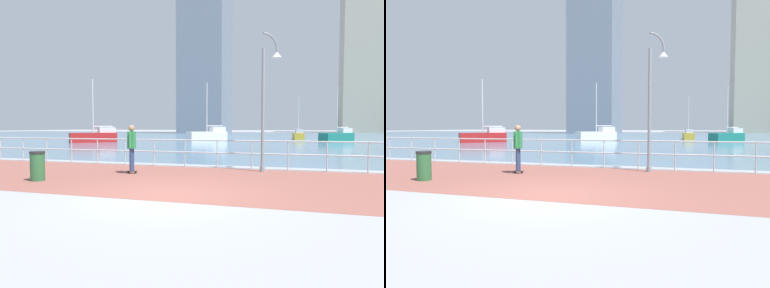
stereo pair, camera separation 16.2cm
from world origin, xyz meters
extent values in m
plane|color=gray|center=(0.00, 40.00, 0.00)|extent=(220.00, 220.00, 0.00)
cube|color=brown|center=(0.00, 2.65, 0.00)|extent=(28.00, 6.47, 0.01)
cube|color=slate|center=(0.00, 50.88, 0.00)|extent=(180.00, 88.00, 0.00)
cylinder|color=#B2BCC1|center=(-11.20, 5.88, 0.57)|extent=(0.05, 0.05, 1.13)
cylinder|color=#B2BCC1|center=(-9.80, 5.88, 0.57)|extent=(0.05, 0.05, 1.13)
cylinder|color=#B2BCC1|center=(-8.40, 5.88, 0.57)|extent=(0.05, 0.05, 1.13)
cylinder|color=#B2BCC1|center=(-7.00, 5.88, 0.57)|extent=(0.05, 0.05, 1.13)
cylinder|color=#B2BCC1|center=(-5.60, 5.88, 0.57)|extent=(0.05, 0.05, 1.13)
cylinder|color=#B2BCC1|center=(-4.20, 5.88, 0.57)|extent=(0.05, 0.05, 1.13)
cylinder|color=#B2BCC1|center=(-2.80, 5.88, 0.57)|extent=(0.05, 0.05, 1.13)
cylinder|color=#B2BCC1|center=(-1.40, 5.88, 0.57)|extent=(0.05, 0.05, 1.13)
cylinder|color=#B2BCC1|center=(0.00, 5.88, 0.57)|extent=(0.05, 0.05, 1.13)
cylinder|color=#B2BCC1|center=(1.40, 5.88, 0.57)|extent=(0.05, 0.05, 1.13)
cylinder|color=#B2BCC1|center=(2.80, 5.88, 0.57)|extent=(0.05, 0.05, 1.13)
cylinder|color=#B2BCC1|center=(4.20, 5.88, 0.57)|extent=(0.05, 0.05, 1.13)
cylinder|color=#B2BCC1|center=(5.60, 5.88, 0.57)|extent=(0.05, 0.05, 1.13)
cylinder|color=#B2BCC1|center=(0.00, 5.88, 1.13)|extent=(25.20, 0.06, 0.06)
cylinder|color=#B2BCC1|center=(0.00, 5.88, 0.62)|extent=(25.20, 0.06, 0.06)
cylinder|color=gray|center=(1.87, 5.28, 0.10)|extent=(0.19, 0.19, 0.20)
cylinder|color=gray|center=(1.87, 5.28, 2.31)|extent=(0.12, 0.12, 4.61)
cylinder|color=gray|center=(1.94, 5.32, 5.15)|extent=(0.20, 0.17, 0.11)
cylinder|color=gray|center=(2.07, 5.40, 5.10)|extent=(0.21, 0.17, 0.15)
cylinder|color=gray|center=(2.18, 5.46, 5.02)|extent=(0.20, 0.17, 0.18)
cylinder|color=gray|center=(2.27, 5.51, 4.90)|extent=(0.18, 0.16, 0.19)
cylinder|color=gray|center=(2.33, 5.55, 4.76)|extent=(0.15, 0.14, 0.19)
cylinder|color=gray|center=(2.34, 5.56, 4.60)|extent=(0.12, 0.12, 0.17)
cone|color=silver|center=(2.34, 5.56, 4.40)|extent=(0.36, 0.36, 0.22)
cylinder|color=black|center=(-2.50, 3.47, 0.03)|extent=(0.06, 0.04, 0.06)
cylinder|color=black|center=(-2.48, 3.39, 0.03)|extent=(0.06, 0.04, 0.06)
cylinder|color=black|center=(-2.75, 3.42, 0.03)|extent=(0.06, 0.04, 0.06)
cylinder|color=black|center=(-2.73, 3.34, 0.03)|extent=(0.06, 0.04, 0.06)
cube|color=black|center=(-2.62, 3.40, 0.08)|extent=(0.41, 0.19, 0.02)
cylinder|color=navy|center=(-2.63, 3.48, 0.50)|extent=(0.15, 0.15, 0.82)
cylinder|color=navy|center=(-2.60, 3.33, 0.50)|extent=(0.15, 0.15, 0.82)
cube|color=#2D8C4C|center=(-2.62, 3.40, 1.22)|extent=(0.31, 0.38, 0.61)
cylinder|color=#2D8C4C|center=(-2.66, 3.63, 1.24)|extent=(0.11, 0.11, 0.58)
cylinder|color=#2D8C4C|center=(-2.57, 3.18, 1.24)|extent=(0.11, 0.11, 0.58)
sphere|color=#A37A5B|center=(-2.62, 3.40, 1.64)|extent=(0.23, 0.23, 0.23)
cylinder|color=#2D6638|center=(-4.70, 1.06, 0.42)|extent=(0.44, 0.44, 0.85)
cylinder|color=#262628|center=(-4.70, 1.06, 0.89)|extent=(0.46, 0.46, 0.08)
cube|color=white|center=(-7.24, 32.56, 0.54)|extent=(4.66, 4.59, 1.07)
cube|color=silver|center=(-6.17, 33.61, 1.37)|extent=(2.04, 2.03, 0.59)
cylinder|color=silver|center=(-7.24, 32.56, 4.04)|extent=(0.12, 0.12, 5.95)
cylinder|color=silver|center=(-6.45, 33.33, 1.78)|extent=(1.68, 1.63, 0.10)
cube|color=#B21E1E|center=(-17.63, 24.01, 0.51)|extent=(4.45, 4.45, 1.03)
cube|color=silver|center=(-16.61, 25.03, 1.32)|extent=(1.96, 1.96, 0.57)
cylinder|color=silver|center=(-17.63, 24.01, 3.89)|extent=(0.11, 0.11, 5.72)
cylinder|color=silver|center=(-16.88, 24.76, 1.72)|extent=(1.59, 1.59, 0.09)
cube|color=#197266|center=(7.74, 34.85, 0.48)|extent=(4.16, 4.14, 0.96)
cube|color=silver|center=(8.69, 35.80, 1.23)|extent=(1.83, 1.83, 0.53)
cylinder|color=silver|center=(7.74, 34.85, 3.63)|extent=(0.11, 0.11, 5.34)
cylinder|color=silver|center=(8.44, 35.55, 1.60)|extent=(1.49, 1.48, 0.09)
cube|color=gold|center=(3.52, 39.61, 0.43)|extent=(1.59, 4.12, 0.86)
cube|color=silver|center=(3.63, 38.41, 1.10)|extent=(0.99, 1.52, 0.48)
cylinder|color=silver|center=(3.52, 39.61, 3.26)|extent=(0.10, 0.10, 4.80)
cylinder|color=silver|center=(3.60, 38.73, 1.44)|extent=(0.23, 1.81, 0.08)
cube|color=#B2AD99|center=(23.35, 99.27, 21.72)|extent=(15.24, 11.21, 43.45)
cube|color=slate|center=(-18.81, 76.55, 20.54)|extent=(11.19, 13.69, 41.07)
camera|label=1|loc=(3.01, -7.67, 1.71)|focal=31.70mm
camera|label=2|loc=(3.17, -7.62, 1.71)|focal=31.70mm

